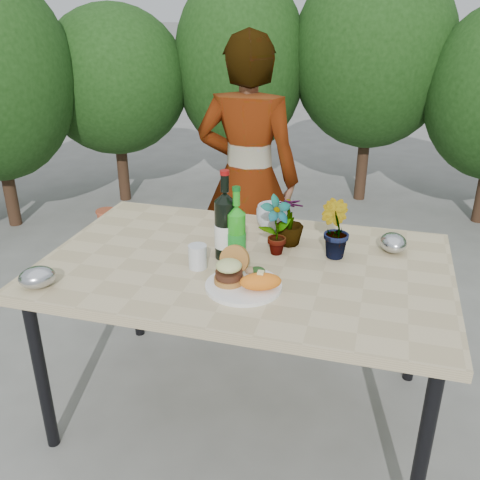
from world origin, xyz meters
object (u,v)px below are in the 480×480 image
(patio_table, at_px, (245,274))
(wine_bottle, at_px, (225,226))
(dinner_plate, at_px, (244,286))
(person, at_px, (248,179))

(patio_table, bearing_deg, wine_bottle, 167.39)
(dinner_plate, bearing_deg, patio_table, 103.23)
(dinner_plate, distance_m, person, 1.15)
(patio_table, distance_m, dinner_plate, 0.22)
(wine_bottle, xyz_separation_m, person, (-0.14, 0.89, -0.09))
(wine_bottle, bearing_deg, dinner_plate, -44.11)
(patio_table, relative_size, person, 1.01)
(wine_bottle, bearing_deg, person, 113.64)
(person, bearing_deg, dinner_plate, 102.61)
(patio_table, distance_m, person, 0.94)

